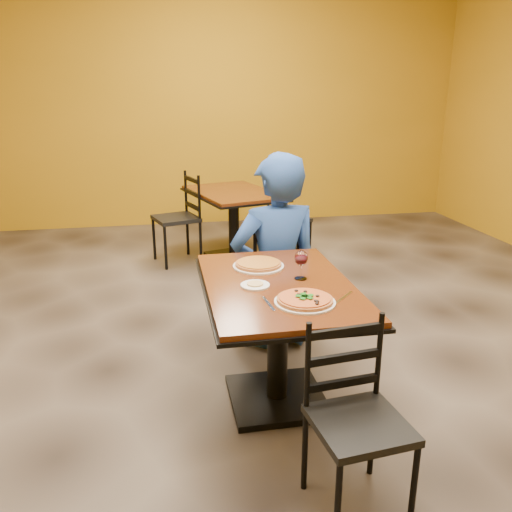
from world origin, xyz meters
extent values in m
cube|color=black|center=(0.00, 0.00, 0.00)|extent=(7.00, 8.00, 0.01)
cube|color=#B07D13|center=(0.00, 4.00, 1.50)|extent=(7.00, 0.01, 3.00)
cube|color=#592C0E|center=(0.00, -0.50, 0.73)|extent=(0.80, 1.20, 0.03)
cube|color=black|center=(0.00, -0.50, 0.71)|extent=(0.83, 1.23, 0.02)
cylinder|color=black|center=(0.00, -0.50, 0.37)|extent=(0.12, 0.12, 0.66)
cube|color=black|center=(0.00, -0.50, 0.02)|extent=(0.55, 0.55, 0.04)
cube|color=#592C0E|center=(0.15, 2.28, 0.74)|extent=(1.04, 1.30, 0.03)
cube|color=black|center=(0.15, 2.28, 0.71)|extent=(1.08, 1.34, 0.02)
cylinder|color=black|center=(0.15, 2.28, 0.37)|extent=(0.11, 0.11, 0.66)
cube|color=black|center=(0.15, 2.28, 0.02)|extent=(0.65, 0.65, 0.04)
imported|color=navy|center=(0.16, 0.29, 0.69)|extent=(0.72, 0.53, 1.38)
cylinder|color=white|center=(0.07, -0.80, 0.76)|extent=(0.31, 0.31, 0.01)
cylinder|color=maroon|center=(0.07, -0.80, 0.77)|extent=(0.28, 0.28, 0.02)
cylinder|color=white|center=(-0.06, -0.21, 0.76)|extent=(0.31, 0.31, 0.01)
cylinder|color=#B88423|center=(-0.06, -0.21, 0.77)|extent=(0.28, 0.28, 0.02)
cylinder|color=white|center=(-0.14, -0.52, 0.76)|extent=(0.16, 0.16, 0.01)
cylinder|color=tan|center=(-0.14, -0.52, 0.76)|extent=(0.09, 0.09, 0.01)
cube|color=silver|center=(-0.12, -0.78, 0.75)|extent=(0.03, 0.19, 0.00)
cube|color=silver|center=(0.28, -0.78, 0.75)|extent=(0.16, 0.16, 0.00)
camera|label=1|loc=(-0.62, -3.14, 1.77)|focal=36.54mm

